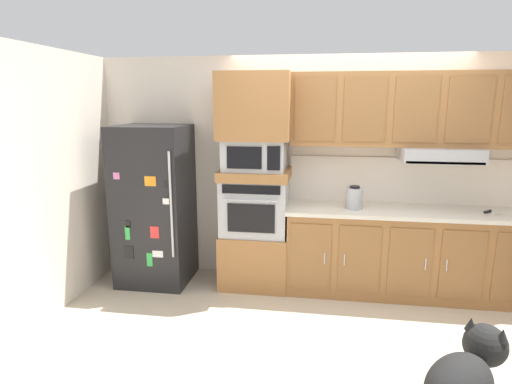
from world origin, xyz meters
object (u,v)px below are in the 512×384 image
Objects in this scene: built_in_oven at (255,206)px; microwave at (255,154)px; dog at (465,379)px; electric_kettle at (354,198)px; screwdriver at (488,212)px; refrigerator at (155,205)px.

microwave is (0.00, -0.00, 0.56)m from built_in_oven.
built_in_oven is 0.82× the size of dog.
electric_kettle is at bearing 52.02° from dog.
screwdriver is at bearing 16.49° from dog.
screwdriver is at bearing -0.61° from built_in_oven.
electric_kettle reaches higher than screwdriver.
built_in_oven is 2.63m from dog.
built_in_oven reaches higher than dog.
built_in_oven is 4.15× the size of screwdriver.
dog is at bearing -36.96° from refrigerator.
electric_kettle is (1.04, -0.05, -0.43)m from microwave.
screwdriver is (2.36, -0.02, -0.53)m from microwave.
screwdriver is 0.20× the size of dog.
dog is at bearing -53.36° from built_in_oven.
refrigerator is 1.13m from built_in_oven.
electric_kettle is (-1.32, -0.02, 0.10)m from screwdriver.
microwave reaches higher than built_in_oven.
built_in_oven is 2.36m from screwdriver.
refrigerator reaches higher than built_in_oven.
refrigerator reaches higher than microwave.
built_in_oven is at bearing 177.41° from electric_kettle.
electric_kettle is at bearing -179.03° from screwdriver.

